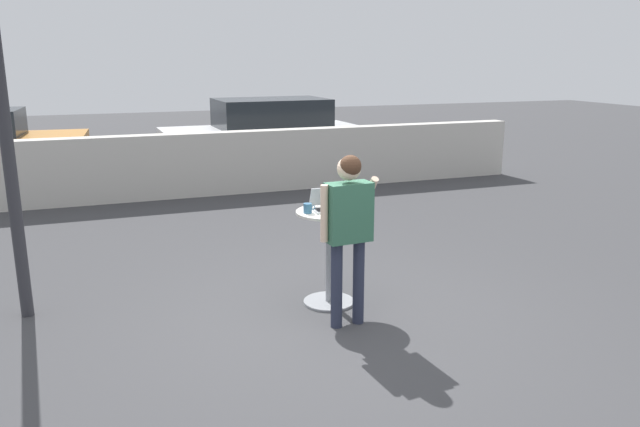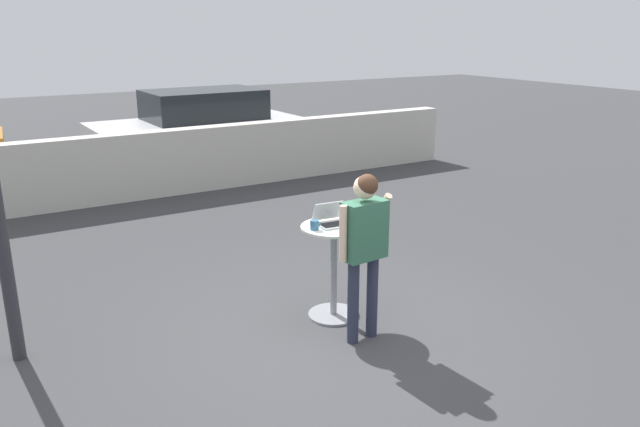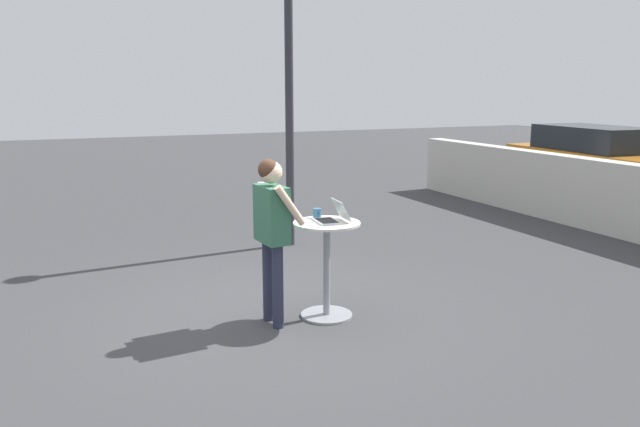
{
  "view_description": "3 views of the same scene",
  "coord_description": "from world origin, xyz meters",
  "px_view_note": "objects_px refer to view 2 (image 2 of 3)",
  "views": [
    {
      "loc": [
        -2.04,
        -5.13,
        2.51
      ],
      "look_at": [
        0.04,
        0.49,
        1.0
      ],
      "focal_mm": 35.0,
      "sensor_mm": 36.0,
      "label": 1
    },
    {
      "loc": [
        -3.03,
        -4.47,
        2.94
      ],
      "look_at": [
        -0.08,
        0.44,
        1.2
      ],
      "focal_mm": 35.0,
      "sensor_mm": 36.0,
      "label": 2
    },
    {
      "loc": [
        5.72,
        -1.96,
        2.33
      ],
      "look_at": [
        0.24,
        0.48,
        1.1
      ],
      "focal_mm": 35.0,
      "sensor_mm": 36.0,
      "label": 3
    }
  ],
  "objects_px": {
    "cafe_table": "(334,263)",
    "coffee_mug": "(315,225)",
    "laptop": "(332,220)",
    "parked_car_near_street": "(198,126)",
    "standing_person": "(364,237)"
  },
  "relations": [
    {
      "from": "cafe_table",
      "to": "parked_car_near_street",
      "type": "distance_m",
      "value": 8.15
    },
    {
      "from": "cafe_table",
      "to": "standing_person",
      "type": "distance_m",
      "value": 0.74
    },
    {
      "from": "standing_person",
      "to": "parked_car_near_street",
      "type": "distance_m",
      "value": 8.72
    },
    {
      "from": "laptop",
      "to": "coffee_mug",
      "type": "bearing_deg",
      "value": -165.83
    },
    {
      "from": "coffee_mug",
      "to": "standing_person",
      "type": "bearing_deg",
      "value": -70.65
    },
    {
      "from": "laptop",
      "to": "parked_car_near_street",
      "type": "bearing_deg",
      "value": 79.13
    },
    {
      "from": "cafe_table",
      "to": "coffee_mug",
      "type": "height_order",
      "value": "coffee_mug"
    },
    {
      "from": "cafe_table",
      "to": "laptop",
      "type": "distance_m",
      "value": 0.46
    },
    {
      "from": "standing_person",
      "to": "coffee_mug",
      "type": "bearing_deg",
      "value": 109.35
    },
    {
      "from": "laptop",
      "to": "standing_person",
      "type": "distance_m",
      "value": 0.63
    },
    {
      "from": "coffee_mug",
      "to": "standing_person",
      "type": "xyz_separation_m",
      "value": [
        0.2,
        -0.57,
        0.01
      ]
    },
    {
      "from": "parked_car_near_street",
      "to": "coffee_mug",
      "type": "bearing_deg",
      "value": -102.42
    },
    {
      "from": "coffee_mug",
      "to": "standing_person",
      "type": "relative_size",
      "value": 0.07
    },
    {
      "from": "cafe_table",
      "to": "coffee_mug",
      "type": "bearing_deg",
      "value": -179.04
    },
    {
      "from": "cafe_table",
      "to": "laptop",
      "type": "height_order",
      "value": "laptop"
    }
  ]
}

